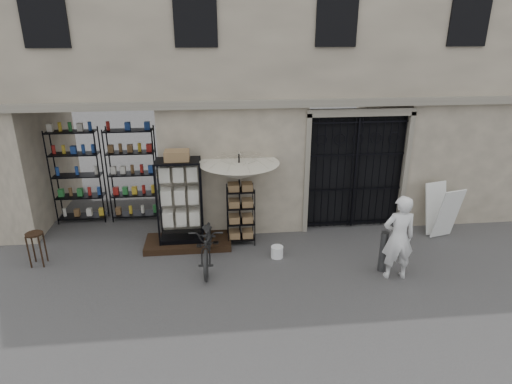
{
  "coord_description": "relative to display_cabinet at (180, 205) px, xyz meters",
  "views": [
    {
      "loc": [
        -1.76,
        -7.62,
        4.81
      ],
      "look_at": [
        -0.8,
        1.4,
        1.35
      ],
      "focal_mm": 30.0,
      "sensor_mm": 36.0,
      "label": 1
    }
  ],
  "objects": [
    {
      "name": "steel_bollard",
      "position": [
        4.27,
        -1.62,
        -0.58
      ],
      "size": [
        0.21,
        0.21,
        0.9
      ],
      "primitive_type": "cylinder",
      "rotation": [
        0.0,
        0.0,
        0.35
      ],
      "color": "#4D4E4F",
      "rests_on": "ground"
    },
    {
      "name": "wire_rack",
      "position": [
        1.39,
        -0.01,
        -0.33
      ],
      "size": [
        0.74,
        0.63,
        1.42
      ],
      "rotation": [
        0.0,
        0.0,
        -0.35
      ],
      "color": "black",
      "rests_on": "ground"
    },
    {
      "name": "white_bucket",
      "position": [
        2.14,
        -0.83,
        -0.89
      ],
      "size": [
        0.29,
        0.29,
        0.26
      ],
      "primitive_type": "cylinder",
      "rotation": [
        0.0,
        0.0,
        -0.05
      ],
      "color": "silver",
      "rests_on": "ground"
    },
    {
      "name": "iron_gate",
      "position": [
        4.28,
        0.68,
        0.47
      ],
      "size": [
        2.5,
        0.21,
        3.0
      ],
      "color": "black",
      "rests_on": "ground"
    },
    {
      "name": "ground",
      "position": [
        2.53,
        -1.6,
        -1.02
      ],
      "size": [
        80.0,
        80.0,
        0.0
      ],
      "primitive_type": "plane",
      "color": "black",
      "rests_on": "ground"
    },
    {
      "name": "display_cabinet",
      "position": [
        0.0,
        0.0,
        0.0
      ],
      "size": [
        1.13,
        0.95,
        2.11
      ],
      "rotation": [
        0.0,
        0.0,
        0.43
      ],
      "color": "black",
      "rests_on": "step_platform"
    },
    {
      "name": "bicycle",
      "position": [
        0.61,
        -0.96,
        -1.02
      ],
      "size": [
        0.73,
        1.06,
        1.96
      ],
      "primitive_type": "imported",
      "rotation": [
        0.0,
        0.0,
        -0.05
      ],
      "color": "black",
      "rests_on": "ground"
    },
    {
      "name": "step_platform",
      "position": [
        0.13,
        -0.05,
        -0.95
      ],
      "size": [
        2.0,
        0.9,
        0.15
      ],
      "primitive_type": "cube",
      "color": "black",
      "rests_on": "ground"
    },
    {
      "name": "wooden_stool",
      "position": [
        -3.07,
        -0.6,
        -0.63
      ],
      "size": [
        0.42,
        0.42,
        0.76
      ],
      "rotation": [
        0.0,
        0.0,
        -0.18
      ],
      "color": "black",
      "rests_on": "ground"
    },
    {
      "name": "shopkeeper",
      "position": [
        4.43,
        -1.89,
        -1.02
      ],
      "size": [
        0.71,
        1.82,
        0.43
      ],
      "primitive_type": "imported",
      "rotation": [
        0.0,
        0.0,
        3.11
      ],
      "color": "silver",
      "rests_on": "ground"
    },
    {
      "name": "easel_sign",
      "position": [
        6.3,
        -0.18,
        -0.36
      ],
      "size": [
        0.76,
        0.83,
        1.28
      ],
      "rotation": [
        0.0,
        0.0,
        0.25
      ],
      "color": "silver",
      "rests_on": "ground"
    },
    {
      "name": "main_building",
      "position": [
        2.53,
        2.4,
        3.48
      ],
      "size": [
        14.0,
        4.0,
        9.0
      ],
      "primitive_type": "cube",
      "color": "tan",
      "rests_on": "ground"
    },
    {
      "name": "market_umbrella",
      "position": [
        1.37,
        0.05,
        0.87
      ],
      "size": [
        2.02,
        2.05,
        2.63
      ],
      "rotation": [
        0.0,
        0.0,
        -0.3
      ],
      "color": "black",
      "rests_on": "ground"
    },
    {
      "name": "shop_shelving",
      "position": [
        -2.02,
        1.7,
        0.23
      ],
      "size": [
        2.7,
        0.5,
        2.5
      ],
      "primitive_type": "cube",
      "color": "black",
      "rests_on": "ground"
    },
    {
      "name": "shop_recess",
      "position": [
        -1.97,
        1.2,
        0.48
      ],
      "size": [
        3.0,
        1.7,
        3.0
      ],
      "primitive_type": "cube",
      "color": "black",
      "rests_on": "ground"
    }
  ]
}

